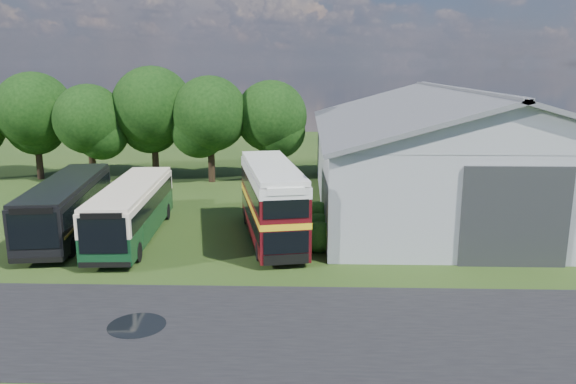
{
  "coord_description": "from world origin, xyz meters",
  "views": [
    {
      "loc": [
        4.84,
        -22.44,
        9.7
      ],
      "look_at": [
        3.92,
        8.0,
        2.75
      ],
      "focal_mm": 35.0,
      "sensor_mm": 36.0,
      "label": 1
    }
  ],
  "objects_px": {
    "bus_green_single": "(132,210)",
    "storage_shed": "(453,147)",
    "bus_maroon_double": "(272,202)",
    "bus_dark_single": "(67,206)"
  },
  "relations": [
    {
      "from": "storage_shed",
      "to": "bus_green_single",
      "type": "relative_size",
      "value": 2.17
    },
    {
      "from": "storage_shed",
      "to": "bus_green_single",
      "type": "bearing_deg",
      "value": -157.96
    },
    {
      "from": "bus_dark_single",
      "to": "bus_green_single",
      "type": "bearing_deg",
      "value": -16.26
    },
    {
      "from": "storage_shed",
      "to": "bus_dark_single",
      "type": "height_order",
      "value": "storage_shed"
    },
    {
      "from": "storage_shed",
      "to": "bus_maroon_double",
      "type": "bearing_deg",
      "value": -146.22
    },
    {
      "from": "storage_shed",
      "to": "bus_maroon_double",
      "type": "xyz_separation_m",
      "value": [
        -11.99,
        -8.02,
        -2.01
      ]
    },
    {
      "from": "bus_green_single",
      "to": "bus_dark_single",
      "type": "relative_size",
      "value": 0.96
    },
    {
      "from": "bus_maroon_double",
      "to": "bus_dark_single",
      "type": "xyz_separation_m",
      "value": [
        -11.87,
        0.56,
        -0.45
      ]
    },
    {
      "from": "storage_shed",
      "to": "bus_dark_single",
      "type": "xyz_separation_m",
      "value": [
        -23.87,
        -7.46,
        -2.46
      ]
    },
    {
      "from": "bus_green_single",
      "to": "storage_shed",
      "type": "bearing_deg",
      "value": 18.75
    }
  ]
}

